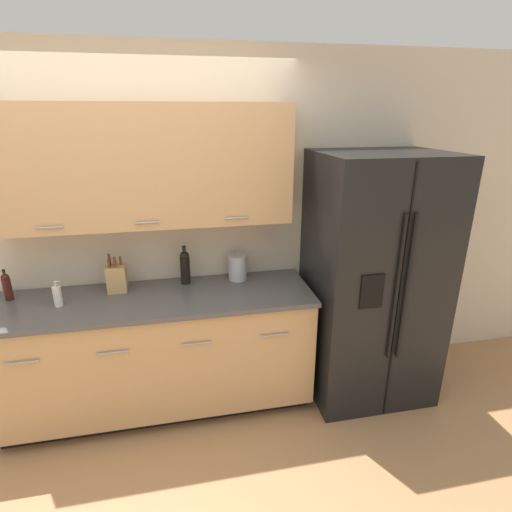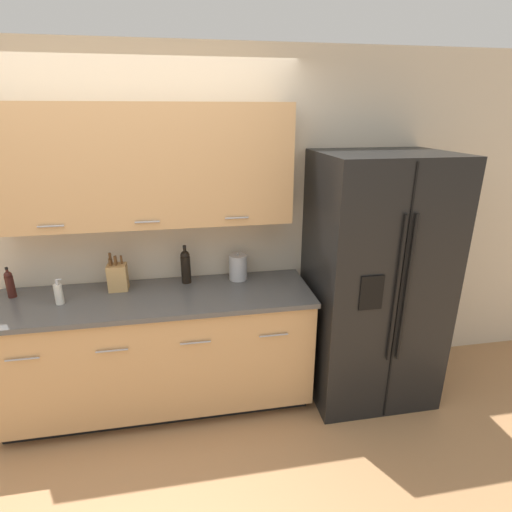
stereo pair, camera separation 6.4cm
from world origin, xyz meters
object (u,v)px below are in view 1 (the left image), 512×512
Objects in this scene: refrigerator at (372,280)px; oil_bottle at (7,286)px; soap_dispenser at (57,296)px; wine_bottle at (185,266)px; steel_canister at (238,267)px; knife_block at (117,278)px.

refrigerator is 2.61m from oil_bottle.
wine_bottle is at bearing 14.14° from soap_dispenser.
wine_bottle is 0.40m from steel_canister.
knife_block is at bearing -177.21° from steel_canister.
oil_bottle is at bearing 179.72° from knife_block.
wine_bottle reaches higher than soap_dispenser.
soap_dispenser is at bearing -170.44° from steel_canister.
soap_dispenser is (-0.36, -0.17, -0.03)m from knife_block.
wine_bottle is 1.39× the size of steel_canister.
knife_block is at bearing -174.49° from wine_bottle.
steel_canister is (1.60, 0.04, -0.00)m from oil_bottle.
soap_dispenser is (-0.85, -0.21, -0.06)m from wine_bottle.
refrigerator is at bearing -6.55° from knife_block.
knife_block is 0.96× the size of wine_bottle.
oil_bottle is 1.04× the size of steel_canister.
wine_bottle is 1.63× the size of soap_dispenser.
wine_bottle is at bearing 179.42° from steel_canister.
soap_dispenser is 1.26m from steel_canister.
refrigerator reaches higher than oil_bottle.
refrigerator is 10.51× the size of soap_dispenser.
knife_block is 0.49m from wine_bottle.
soap_dispenser is 0.81× the size of oil_bottle.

